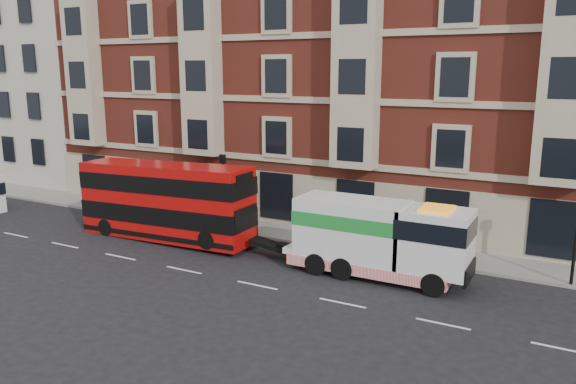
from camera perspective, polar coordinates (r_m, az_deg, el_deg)
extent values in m
plane|color=black|center=(24.71, -3.15, -9.45)|extent=(120.00, 120.00, 0.00)
cube|color=slate|center=(30.96, 4.11, -4.77)|extent=(90.00, 3.00, 0.15)
cube|color=maroon|center=(36.42, 10.03, 11.89)|extent=(45.00, 12.00, 18.00)
cube|color=#BEB5A6|center=(53.79, -23.51, 10.09)|extent=(16.00, 10.00, 16.00)
cylinder|color=black|center=(32.20, -6.58, -0.33)|extent=(0.14, 0.14, 4.00)
cube|color=black|center=(31.81, -6.67, 3.36)|extent=(0.35, 0.15, 0.50)
cylinder|color=black|center=(26.68, 27.21, -4.31)|extent=(0.14, 0.14, 4.00)
cube|color=#B60B0A|center=(31.25, -12.35, -0.90)|extent=(10.31, 2.30, 4.05)
cube|color=black|center=(31.39, -12.30, -1.97)|extent=(10.35, 2.36, 0.97)
cube|color=black|center=(31.03, -12.44, 1.00)|extent=(10.35, 2.36, 0.92)
cylinder|color=black|center=(33.29, -17.98, -3.41)|extent=(0.96, 0.29, 0.96)
cylinder|color=black|center=(34.69, -15.51, -2.63)|extent=(0.96, 0.29, 0.96)
cylinder|color=black|center=(28.71, -8.23, -4.83)|extent=(0.96, 0.29, 0.96)
cylinder|color=black|center=(30.33, -5.89, -3.83)|extent=(0.96, 0.29, 0.96)
cube|color=silver|center=(25.71, 8.75, -6.62)|extent=(8.28, 2.12, 0.28)
cube|color=silver|center=(24.65, 14.72, -4.81)|extent=(2.95, 2.30, 2.67)
cube|color=silver|center=(25.71, 6.52, -3.66)|extent=(4.97, 2.30, 2.67)
cube|color=#1D832E|center=(25.59, 6.55, -2.66)|extent=(5.02, 2.34, 0.64)
cube|color=red|center=(25.88, 8.34, -7.24)|extent=(7.36, 2.36, 0.51)
cylinder|color=black|center=(24.13, 14.56, -9.10)|extent=(1.01, 0.32, 1.01)
cylinder|color=black|center=(26.04, 15.67, -7.56)|extent=(1.01, 0.32, 1.01)
cylinder|color=black|center=(25.29, 5.55, -7.75)|extent=(1.01, 0.37, 1.01)
cylinder|color=black|center=(27.11, 7.27, -6.39)|extent=(1.01, 0.37, 1.01)
cylinder|color=black|center=(25.78, 2.89, -7.31)|extent=(1.01, 0.37, 1.01)
cylinder|color=black|center=(27.57, 4.75, -6.01)|extent=(1.01, 0.37, 1.01)
imported|color=#1A2B35|center=(38.82, -14.94, -0.38)|extent=(0.63, 0.51, 1.50)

